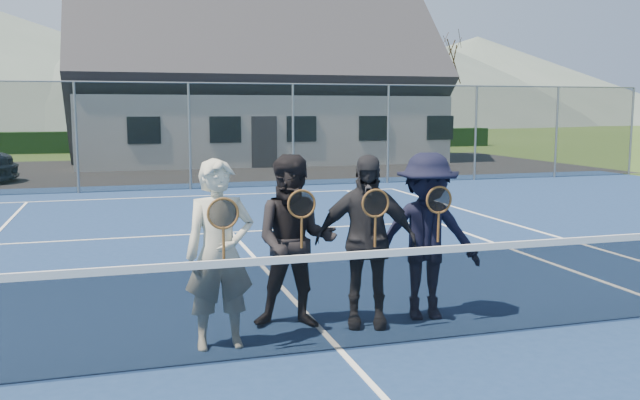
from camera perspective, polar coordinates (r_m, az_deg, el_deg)
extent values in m
plane|color=#304A1A|center=(25.98, -12.29, 2.47)|extent=(220.00, 220.00, 0.00)
cube|color=navy|center=(6.52, 1.71, -12.66)|extent=(30.00, 30.00, 0.02)
cube|color=black|center=(25.99, -21.12, 2.14)|extent=(40.00, 12.00, 0.01)
cube|color=black|center=(37.89, -13.71, 4.85)|extent=(40.00, 1.20, 1.10)
cone|color=#53635A|center=(103.53, -4.42, 12.49)|extent=(120.00, 120.00, 22.00)
cone|color=#596B60|center=(115.87, 13.04, 9.82)|extent=(90.00, 90.00, 14.00)
cube|color=white|center=(17.94, -10.29, 0.34)|extent=(10.97, 0.06, 0.01)
cube|color=white|center=(12.56, -7.50, -2.72)|extent=(8.23, 0.06, 0.01)
cube|color=white|center=(6.52, 1.71, -12.54)|extent=(0.06, 12.80, 0.01)
cube|color=black|center=(6.38, 1.73, -8.70)|extent=(11.60, 0.02, 0.88)
cube|color=white|center=(6.26, 1.75, -4.75)|extent=(11.60, 0.03, 0.07)
cylinder|color=slate|center=(19.35, -19.83, 4.92)|extent=(0.07, 0.07, 3.00)
cylinder|color=slate|center=(19.42, -10.93, 5.24)|extent=(0.07, 0.07, 3.00)
cylinder|color=slate|center=(19.94, -2.28, 5.44)|extent=(0.07, 0.07, 3.00)
cylinder|color=slate|center=(20.89, 5.75, 5.50)|extent=(0.07, 0.07, 3.00)
cylinder|color=slate|center=(22.20, 12.97, 5.48)|extent=(0.07, 0.07, 3.00)
cylinder|color=slate|center=(23.82, 19.29, 5.38)|extent=(0.07, 0.07, 3.00)
cylinder|color=slate|center=(25.69, 24.75, 5.24)|extent=(0.07, 0.07, 3.00)
cube|color=black|center=(19.42, -10.93, 5.24)|extent=(30.00, 0.03, 3.00)
cylinder|color=slate|center=(19.42, -11.04, 9.67)|extent=(30.00, 0.04, 0.04)
cube|color=silver|center=(30.40, -5.38, 5.99)|extent=(15.00, 8.00, 2.80)
pyramid|color=#2D2D33|center=(30.58, -5.48, 13.98)|extent=(15.60, 8.20, 4.10)
cube|color=#2D2D33|center=(26.38, -4.72, 4.88)|extent=(1.00, 0.06, 2.00)
cube|color=black|center=(25.81, -14.60, 5.70)|extent=(1.20, 0.06, 1.00)
cube|color=black|center=(26.10, -7.97, 5.90)|extent=(1.20, 0.06, 1.00)
cube|color=black|center=(26.71, -1.57, 6.01)|extent=(1.20, 0.06, 1.00)
cube|color=black|center=(27.64, 4.48, 6.04)|extent=(1.20, 0.06, 1.00)
cube|color=black|center=(28.86, 10.08, 6.02)|extent=(1.20, 0.06, 1.00)
cylinder|color=#3C2115|center=(39.01, -10.90, 7.02)|extent=(0.22, 0.22, 3.85)
cylinder|color=#392714|center=(41.23, 3.17, 7.18)|extent=(0.22, 0.22, 3.85)
cylinder|color=#3A2815|center=(43.63, 10.67, 7.08)|extent=(0.22, 0.22, 3.85)
imported|color=beige|center=(6.45, -8.45, -4.56)|extent=(0.66, 0.44, 1.80)
torus|color=brown|center=(6.11, -8.17, -1.14)|extent=(0.29, 0.02, 0.29)
cylinder|color=black|center=(6.11, -8.17, -1.14)|extent=(0.25, 0.00, 0.25)
cylinder|color=brown|center=(6.16, -8.12, -3.71)|extent=(0.03, 0.03, 0.32)
imported|color=black|center=(6.98, -2.12, -3.55)|extent=(1.03, 0.90, 1.80)
torus|color=brown|center=(6.65, -1.56, -0.35)|extent=(0.29, 0.02, 0.29)
cylinder|color=black|center=(6.65, -1.56, -0.35)|extent=(0.25, 0.00, 0.25)
cylinder|color=brown|center=(6.69, -1.55, -2.72)|extent=(0.03, 0.03, 0.32)
imported|color=black|center=(7.04, 3.86, -3.46)|extent=(1.14, 0.74, 1.80)
torus|color=brown|center=(6.72, 4.69, -0.28)|extent=(0.29, 0.02, 0.29)
cylinder|color=black|center=(6.72, 4.69, -0.28)|extent=(0.25, 0.00, 0.25)
cylinder|color=brown|center=(6.77, 4.67, -2.63)|extent=(0.03, 0.03, 0.32)
imported|color=black|center=(7.37, 8.97, -3.04)|extent=(1.27, 0.88, 1.80)
torus|color=brown|center=(7.06, 9.99, 0.01)|extent=(0.29, 0.02, 0.29)
cylinder|color=black|center=(7.06, 9.99, 0.01)|extent=(0.25, 0.00, 0.25)
cylinder|color=brown|center=(7.10, 9.93, -2.23)|extent=(0.03, 0.03, 0.32)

